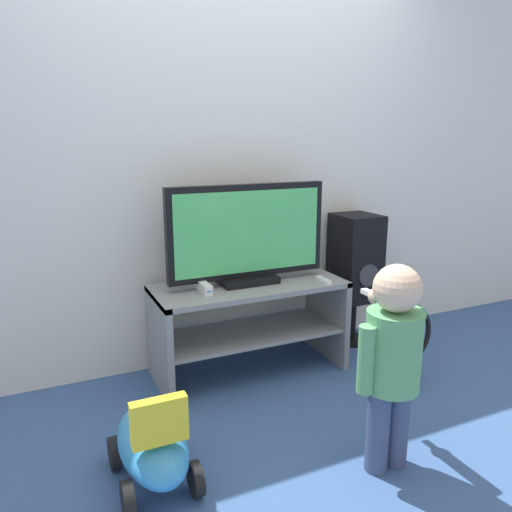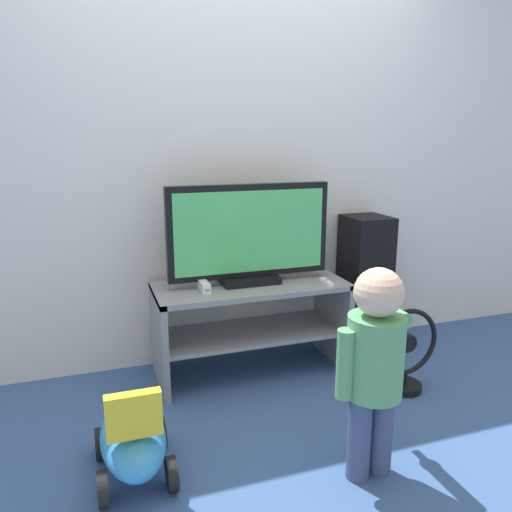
# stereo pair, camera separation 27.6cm
# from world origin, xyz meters

# --- Properties ---
(ground_plane) EXTENTS (16.00, 16.00, 0.00)m
(ground_plane) POSITION_xyz_m (0.00, 0.00, 0.00)
(ground_plane) COLOR #38568C
(wall_back) EXTENTS (10.00, 0.06, 2.60)m
(wall_back) POSITION_xyz_m (0.00, 0.55, 1.30)
(wall_back) COLOR silver
(wall_back) RESTS_ON ground_plane
(tv_stand) EXTENTS (1.12, 0.47, 0.55)m
(tv_stand) POSITION_xyz_m (0.00, 0.24, 0.36)
(tv_stand) COLOR gray
(tv_stand) RESTS_ON ground_plane
(television) EXTENTS (0.95, 0.20, 0.57)m
(television) POSITION_xyz_m (0.00, 0.26, 0.83)
(television) COLOR black
(television) RESTS_ON tv_stand
(game_console) EXTENTS (0.05, 0.18, 0.05)m
(game_console) POSITION_xyz_m (-0.29, 0.21, 0.58)
(game_console) COLOR white
(game_console) RESTS_ON tv_stand
(remote_primary) EXTENTS (0.04, 0.13, 0.03)m
(remote_primary) POSITION_xyz_m (0.41, 0.09, 0.56)
(remote_primary) COLOR white
(remote_primary) RESTS_ON tv_stand
(child) EXTENTS (0.34, 0.50, 0.90)m
(child) POSITION_xyz_m (0.17, -0.81, 0.53)
(child) COLOR #3F4C72
(child) RESTS_ON ground_plane
(speaker_tower) EXTENTS (0.27, 0.30, 0.89)m
(speaker_tower) POSITION_xyz_m (0.83, 0.35, 0.58)
(speaker_tower) COLOR black
(speaker_tower) RESTS_ON ground_plane
(floor_fan) EXTENTS (0.39, 0.20, 0.48)m
(floor_fan) POSITION_xyz_m (0.74, -0.26, 0.22)
(floor_fan) COLOR black
(floor_fan) RESTS_ON ground_plane
(ride_on_toy) EXTENTS (0.30, 0.55, 0.45)m
(ride_on_toy) POSITION_xyz_m (-0.76, -0.51, 0.17)
(ride_on_toy) COLOR #338CD1
(ride_on_toy) RESTS_ON ground_plane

